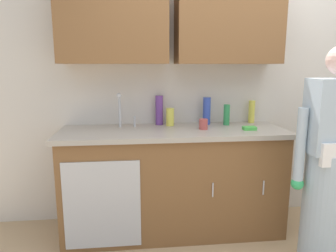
{
  "coord_description": "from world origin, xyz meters",
  "views": [
    {
      "loc": [
        -0.88,
        -1.9,
        1.48
      ],
      "look_at": [
        -0.61,
        0.55,
        1.0
      ],
      "focal_mm": 32.97,
      "sensor_mm": 36.0,
      "label": 1
    }
  ],
  "objects_px": {
    "cup_by_sink": "(203,124)",
    "sponge": "(249,128)",
    "sink": "(124,132)",
    "person_at_sink": "(330,178)",
    "bottle_soap": "(170,117)",
    "bottle_water_tall": "(207,111)",
    "bottle_cleaner_spray": "(227,115)",
    "bottle_water_short": "(252,112)",
    "bottle_dish_liquid": "(159,110)"
  },
  "relations": [
    {
      "from": "cup_by_sink",
      "to": "sponge",
      "type": "xyz_separation_m",
      "value": [
        0.39,
        -0.07,
        -0.03
      ]
    },
    {
      "from": "sink",
      "to": "person_at_sink",
      "type": "relative_size",
      "value": 0.31
    },
    {
      "from": "bottle_soap",
      "to": "cup_by_sink",
      "type": "relative_size",
      "value": 1.8
    },
    {
      "from": "bottle_water_tall",
      "to": "cup_by_sink",
      "type": "distance_m",
      "value": 0.25
    },
    {
      "from": "bottle_cleaner_spray",
      "to": "bottle_water_tall",
      "type": "height_order",
      "value": "bottle_water_tall"
    },
    {
      "from": "bottle_soap",
      "to": "cup_by_sink",
      "type": "xyz_separation_m",
      "value": [
        0.27,
        -0.2,
        -0.04
      ]
    },
    {
      "from": "bottle_water_tall",
      "to": "bottle_water_short",
      "type": "xyz_separation_m",
      "value": [
        0.45,
        0.04,
        -0.02
      ]
    },
    {
      "from": "bottle_water_tall",
      "to": "bottle_water_short",
      "type": "distance_m",
      "value": 0.45
    },
    {
      "from": "bottle_water_short",
      "to": "sink",
      "type": "bearing_deg",
      "value": -169.19
    },
    {
      "from": "bottle_soap",
      "to": "bottle_water_short",
      "type": "bearing_deg",
      "value": 4.53
    },
    {
      "from": "sink",
      "to": "sponge",
      "type": "relative_size",
      "value": 4.55
    },
    {
      "from": "person_at_sink",
      "to": "bottle_soap",
      "type": "height_order",
      "value": "person_at_sink"
    },
    {
      "from": "sink",
      "to": "bottle_cleaner_spray",
      "type": "xyz_separation_m",
      "value": [
        0.94,
        0.14,
        0.11
      ]
    },
    {
      "from": "person_at_sink",
      "to": "bottle_water_short",
      "type": "relative_size",
      "value": 7.56
    },
    {
      "from": "bottle_water_tall",
      "to": "sponge",
      "type": "height_order",
      "value": "bottle_water_tall"
    },
    {
      "from": "person_at_sink",
      "to": "bottle_dish_liquid",
      "type": "height_order",
      "value": "person_at_sink"
    },
    {
      "from": "person_at_sink",
      "to": "bottle_water_tall",
      "type": "height_order",
      "value": "person_at_sink"
    },
    {
      "from": "cup_by_sink",
      "to": "sponge",
      "type": "relative_size",
      "value": 0.82
    },
    {
      "from": "bottle_water_tall",
      "to": "sponge",
      "type": "distance_m",
      "value": 0.44
    },
    {
      "from": "person_at_sink",
      "to": "bottle_water_short",
      "type": "xyz_separation_m",
      "value": [
        -0.26,
        0.88,
        0.36
      ]
    },
    {
      "from": "person_at_sink",
      "to": "bottle_soap",
      "type": "xyz_separation_m",
      "value": [
        -1.06,
        0.82,
        0.33
      ]
    },
    {
      "from": "sink",
      "to": "bottle_cleaner_spray",
      "type": "bearing_deg",
      "value": 8.52
    },
    {
      "from": "sink",
      "to": "person_at_sink",
      "type": "bearing_deg",
      "value": -23.65
    },
    {
      "from": "bottle_cleaner_spray",
      "to": "bottle_water_tall",
      "type": "relative_size",
      "value": 0.75
    },
    {
      "from": "bottle_dish_liquid",
      "to": "cup_by_sink",
      "type": "relative_size",
      "value": 3.03
    },
    {
      "from": "sink",
      "to": "bottle_water_short",
      "type": "height_order",
      "value": "sink"
    },
    {
      "from": "person_at_sink",
      "to": "bottle_dish_liquid",
      "type": "xyz_separation_m",
      "value": [
        -1.16,
        0.88,
        0.38
      ]
    },
    {
      "from": "person_at_sink",
      "to": "cup_by_sink",
      "type": "bearing_deg",
      "value": 142.11
    },
    {
      "from": "bottle_cleaner_spray",
      "to": "sponge",
      "type": "relative_size",
      "value": 1.75
    },
    {
      "from": "bottle_water_tall",
      "to": "bottle_soap",
      "type": "xyz_separation_m",
      "value": [
        -0.35,
        -0.02,
        -0.05
      ]
    },
    {
      "from": "bottle_soap",
      "to": "sponge",
      "type": "xyz_separation_m",
      "value": [
        0.66,
        -0.27,
        -0.07
      ]
    },
    {
      "from": "bottle_dish_liquid",
      "to": "sponge",
      "type": "xyz_separation_m",
      "value": [
        0.75,
        -0.33,
        -0.12
      ]
    },
    {
      "from": "sponge",
      "to": "bottle_water_short",
      "type": "bearing_deg",
      "value": 66.75
    },
    {
      "from": "person_at_sink",
      "to": "bottle_cleaner_spray",
      "type": "bearing_deg",
      "value": 124.21
    },
    {
      "from": "person_at_sink",
      "to": "cup_by_sink",
      "type": "relative_size",
      "value": 18.05
    },
    {
      "from": "bottle_dish_liquid",
      "to": "bottle_soap",
      "type": "distance_m",
      "value": 0.12
    },
    {
      "from": "bottle_soap",
      "to": "bottle_dish_liquid",
      "type": "bearing_deg",
      "value": 147.97
    },
    {
      "from": "sink",
      "to": "bottle_cleaner_spray",
      "type": "relative_size",
      "value": 2.6
    },
    {
      "from": "person_at_sink",
      "to": "cup_by_sink",
      "type": "height_order",
      "value": "person_at_sink"
    },
    {
      "from": "person_at_sink",
      "to": "bottle_water_tall",
      "type": "relative_size",
      "value": 6.36
    },
    {
      "from": "bottle_cleaner_spray",
      "to": "bottle_water_short",
      "type": "bearing_deg",
      "value": 18.34
    },
    {
      "from": "sink",
      "to": "bottle_soap",
      "type": "distance_m",
      "value": 0.46
    },
    {
      "from": "bottle_water_short",
      "to": "cup_by_sink",
      "type": "bearing_deg",
      "value": -153.75
    },
    {
      "from": "sink",
      "to": "bottle_water_tall",
      "type": "bearing_deg",
      "value": 14.23
    },
    {
      "from": "bottle_water_tall",
      "to": "bottle_dish_liquid",
      "type": "distance_m",
      "value": 0.44
    },
    {
      "from": "sink",
      "to": "cup_by_sink",
      "type": "relative_size",
      "value": 5.57
    },
    {
      "from": "bottle_soap",
      "to": "cup_by_sink",
      "type": "height_order",
      "value": "bottle_soap"
    },
    {
      "from": "sink",
      "to": "bottle_dish_liquid",
      "type": "xyz_separation_m",
      "value": [
        0.32,
        0.23,
        0.15
      ]
    },
    {
      "from": "bottle_cleaner_spray",
      "to": "bottle_soap",
      "type": "bearing_deg",
      "value": 176.96
    },
    {
      "from": "sink",
      "to": "bottle_water_tall",
      "type": "distance_m",
      "value": 0.8
    }
  ]
}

